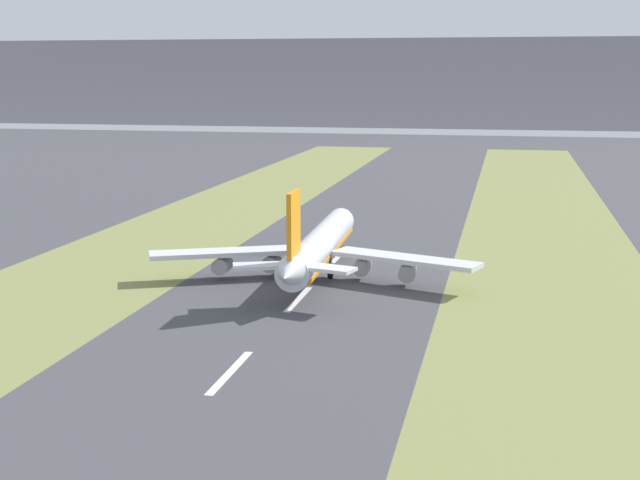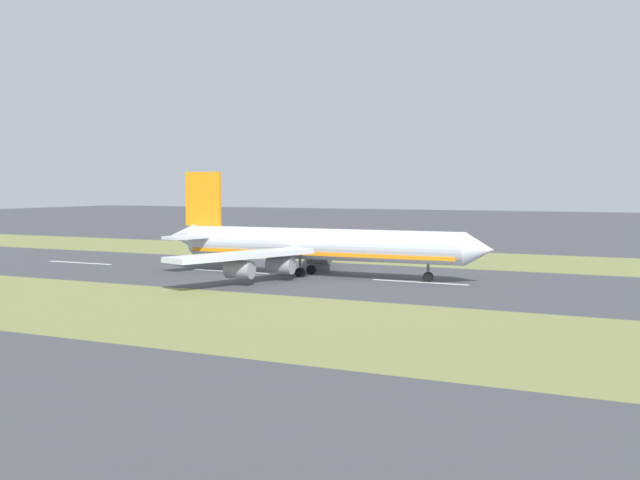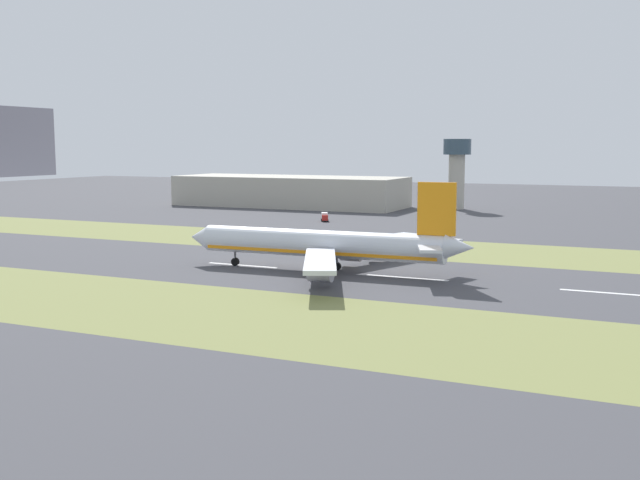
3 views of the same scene
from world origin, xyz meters
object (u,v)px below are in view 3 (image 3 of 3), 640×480
Objects in this scene: terminal_building at (290,191)px; control_tower at (457,166)px; airplane_main_jet at (328,245)px; service_truck at (325,217)px.

terminal_building is 76.28m from control_tower.
airplane_main_jet is 175.52m from control_tower.
terminal_building is 16.65× the size of service_truck.
terminal_building is 3.46× the size of control_tower.
airplane_main_jet is 2.20× the size of control_tower.
service_truck is (-72.84, 30.66, -17.17)m from control_tower.
terminal_building is at bearing 102.50° from control_tower.
terminal_building is at bearing 29.42° from airplane_main_jet.
control_tower reaches higher than service_truck.
airplane_main_jet reaches higher than service_truck.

